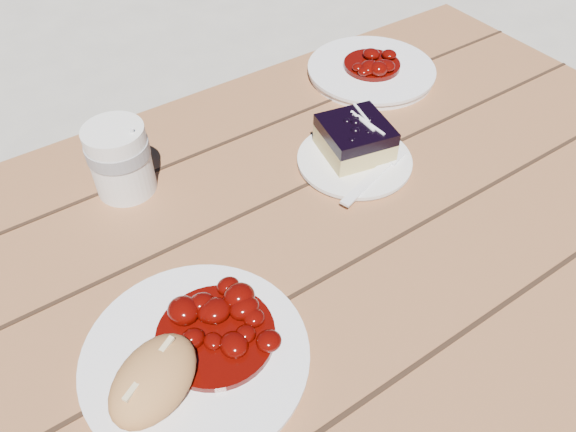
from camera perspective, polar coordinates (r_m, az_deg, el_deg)
picnic_table at (r=0.85m, az=-16.82°, el=-17.95°), size 2.00×1.55×0.75m
main_plate at (r=0.67m, az=-9.33°, el=-14.02°), size 0.25×0.25×0.02m
goulash_stew at (r=0.65m, az=-7.48°, el=-11.20°), size 0.14×0.14×0.04m
bread_roll at (r=0.62m, az=-13.49°, el=-15.89°), size 0.14×0.12×0.06m
dessert_plate at (r=0.90m, az=6.75°, el=5.56°), size 0.18×0.18×0.01m
blueberry_cake at (r=0.89m, az=6.82°, el=7.91°), size 0.12×0.12×0.06m
fork_dessert at (r=0.85m, az=8.08°, el=3.48°), size 0.16×0.07×0.00m
coffee_cup at (r=0.85m, az=-16.67°, el=5.49°), size 0.09×0.09×0.11m
second_plate at (r=1.12m, az=8.44°, el=14.35°), size 0.24×0.24×0.02m
second_stew at (r=1.10m, az=8.60°, el=15.63°), size 0.11×0.11×0.04m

